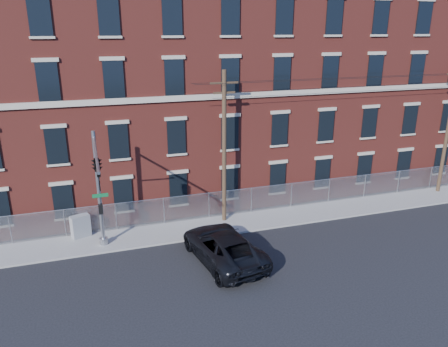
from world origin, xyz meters
TOP-DOWN VIEW (x-y plane):
  - ground at (0.00, 0.00)m, footprint 140.00×140.00m
  - sidewalk at (12.00, 5.00)m, footprint 65.00×3.00m
  - mill_building at (12.00, 13.93)m, footprint 55.30×14.32m
  - chain_link_fence at (12.00, 6.30)m, footprint 59.06×0.06m
  - traffic_signal_mast at (-6.00, 2.18)m, footprint 0.90×6.75m
  - utility_pole_near at (2.00, 5.60)m, footprint 1.80×0.28m
  - utility_pole_mid at (20.00, 5.60)m, footprint 1.80×0.28m
  - pickup_truck at (0.35, 0.65)m, footprint 3.91×6.80m
  - utility_cabinet at (-7.28, 5.97)m, footprint 1.26×0.93m

SIDE VIEW (x-z plane):
  - ground at x=0.00m, z-range 0.00..0.00m
  - sidewalk at x=12.00m, z-range 0.00..0.12m
  - utility_cabinet at x=-7.28m, z-range 0.12..1.53m
  - pickup_truck at x=0.35m, z-range 0.00..1.78m
  - chain_link_fence at x=12.00m, z-range 0.13..1.98m
  - utility_pole_near at x=2.00m, z-range 0.34..10.34m
  - utility_pole_mid at x=20.00m, z-range 0.34..10.34m
  - traffic_signal_mast at x=-6.00m, z-range 1.89..8.89m
  - mill_building at x=12.00m, z-range 0.00..16.30m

